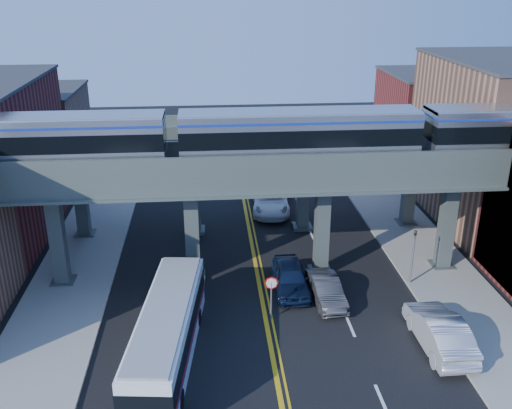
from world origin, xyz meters
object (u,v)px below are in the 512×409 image
car_lane_d (272,179)px  stop_sign (271,291)px  transit_train (299,135)px  car_lane_c (271,201)px  car_parked_curb (439,331)px  car_lane_a (290,277)px  car_lane_b (326,290)px  transit_bus (167,334)px  traffic_signal (413,251)px

car_lane_d → stop_sign: bearing=-101.7°
transit_train → stop_sign: size_ratio=16.31×
car_lane_c → car_parked_curb: bearing=-65.9°
stop_sign → car_lane_a: (1.50, 3.02, -0.92)m
car_lane_a → transit_train: bearing=73.2°
car_lane_c → car_lane_d: car_lane_c is taller
transit_train → car_lane_b: bearing=-69.5°
transit_bus → car_lane_c: 20.03m
transit_train → stop_sign: 9.12m
car_lane_a → car_parked_curb: car_parked_curb is taller
traffic_signal → stop_sign: bearing=-161.4°
car_lane_b → car_lane_d: car_lane_d is taller
stop_sign → car_lane_b: bearing=25.2°
stop_sign → car_parked_curb: size_ratio=0.47×
stop_sign → car_lane_c: bearing=83.7°
car_lane_b → car_lane_c: (-1.64, 14.05, 0.14)m
transit_train → traffic_signal: (6.80, -2.00, -6.79)m
transit_train → car_lane_d: bearing=88.8°
car_lane_b → car_lane_c: 14.14m
stop_sign → car_lane_d: (2.44, 20.98, -0.90)m
car_parked_curb → car_lane_d: bearing=-77.2°
transit_train → stop_sign: transit_train is taller
car_lane_b → car_lane_d: (-0.94, 19.39, 0.13)m
transit_bus → car_lane_b: bearing=-55.5°
transit_train → transit_bus: size_ratio=3.90×
car_lane_c → stop_sign: bearing=-91.1°
car_lane_d → transit_bus: bearing=-113.2°
transit_train → car_lane_c: (-0.37, 10.64, -8.23)m
car_lane_a → transit_bus: bearing=-138.5°
transit_train → car_lane_b: 9.13m
car_parked_curb → transit_bus: bearing=-1.4°
car_lane_b → car_lane_d: size_ratio=0.74×
car_lane_c → car_lane_d: size_ratio=1.05×
car_lane_c → car_lane_d: 5.39m
transit_train → transit_bus: (-7.53, -8.06, -7.67)m
traffic_signal → car_lane_a: traffic_signal is taller
traffic_signal → transit_bus: 15.58m
traffic_signal → car_lane_a: (-7.40, 0.02, -1.46)m
car_lane_b → car_lane_c: bearing=92.6°
car_lane_b → car_parked_curb: (4.82, -4.85, 0.20)m
transit_train → car_parked_curb: transit_train is taller
car_lane_b → car_lane_d: 19.41m
transit_bus → car_lane_c: bearing=-14.4°
transit_train → car_parked_curb: (6.10, -8.26, -8.17)m
transit_bus → car_lane_b: transit_bus is taller
transit_bus → car_parked_curb: bearing=-84.2°
transit_train → car_lane_c: size_ratio=6.93×
transit_train → car_lane_b: size_ratio=9.76×
car_lane_b → car_parked_curb: size_ratio=0.78×
transit_bus → car_parked_curb: (13.63, -0.20, -0.50)m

